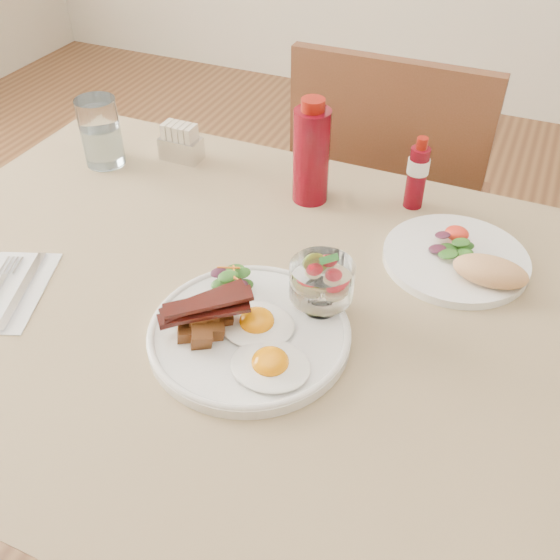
% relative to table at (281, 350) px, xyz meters
% --- Properties ---
extents(table, '(1.33, 0.88, 0.75)m').
position_rel_table_xyz_m(table, '(0.00, 0.00, 0.00)').
color(table, '#5C301D').
rests_on(table, ground).
extents(chair_far, '(0.42, 0.42, 0.93)m').
position_rel_table_xyz_m(chair_far, '(0.00, 0.66, -0.14)').
color(chair_far, '#5C301D').
rests_on(chair_far, ground).
extents(main_plate, '(0.28, 0.28, 0.02)m').
position_rel_table_xyz_m(main_plate, '(-0.01, -0.07, 0.10)').
color(main_plate, white).
rests_on(main_plate, table).
extents(fried_eggs, '(0.18, 0.18, 0.03)m').
position_rel_table_xyz_m(fried_eggs, '(0.02, -0.10, 0.11)').
color(fried_eggs, white).
rests_on(fried_eggs, main_plate).
extents(bacon_potato_pile, '(0.12, 0.11, 0.06)m').
position_rel_table_xyz_m(bacon_potato_pile, '(-0.07, -0.10, 0.13)').
color(bacon_potato_pile, brown).
rests_on(bacon_potato_pile, main_plate).
extents(side_salad, '(0.07, 0.06, 0.04)m').
position_rel_table_xyz_m(side_salad, '(-0.08, -0.01, 0.12)').
color(side_salad, '#174A13').
rests_on(side_salad, main_plate).
extents(fruit_cup, '(0.09, 0.09, 0.09)m').
position_rel_table_xyz_m(fruit_cup, '(0.06, 0.01, 0.15)').
color(fruit_cup, white).
rests_on(fruit_cup, main_plate).
extents(second_plate, '(0.23, 0.23, 0.06)m').
position_rel_table_xyz_m(second_plate, '(0.23, 0.20, 0.10)').
color(second_plate, white).
rests_on(second_plate, table).
extents(ketchup_bottle, '(0.08, 0.08, 0.19)m').
position_rel_table_xyz_m(ketchup_bottle, '(-0.07, 0.29, 0.18)').
color(ketchup_bottle, '#5E050F').
rests_on(ketchup_bottle, table).
extents(hot_sauce_bottle, '(0.04, 0.04, 0.13)m').
position_rel_table_xyz_m(hot_sauce_bottle, '(0.11, 0.34, 0.15)').
color(hot_sauce_bottle, '#5E050F').
rests_on(hot_sauce_bottle, table).
extents(sugar_caddy, '(0.08, 0.04, 0.07)m').
position_rel_table_xyz_m(sugar_caddy, '(-0.36, 0.33, 0.12)').
color(sugar_caddy, silver).
rests_on(sugar_caddy, table).
extents(water_glass, '(0.08, 0.08, 0.13)m').
position_rel_table_xyz_m(water_glass, '(-0.49, 0.25, 0.15)').
color(water_glass, white).
rests_on(water_glass, table).
extents(napkin_cutlery, '(0.16, 0.21, 0.01)m').
position_rel_table_xyz_m(napkin_cutlery, '(-0.39, -0.13, 0.09)').
color(napkin_cutlery, white).
rests_on(napkin_cutlery, table).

